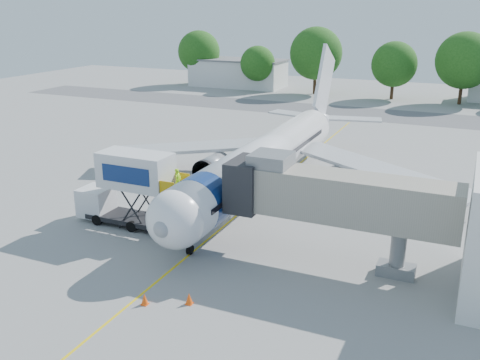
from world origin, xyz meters
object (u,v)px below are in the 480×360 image
at_px(catering_hiloader, 129,189).
at_px(jet_bridge, 325,196).
at_px(ground_tug, 93,298).
at_px(aircraft, 268,158).

bearing_deg(catering_hiloader, jet_bridge, 0.01).
distance_m(catering_hiloader, ground_tug, 11.64).
distance_m(aircraft, ground_tug, 21.63).
xyz_separation_m(jet_bridge, catering_hiloader, (-14.26, -0.00, -1.58)).
bearing_deg(jet_bridge, ground_tug, -132.07).
relative_size(aircraft, jet_bridge, 2.71).
bearing_deg(aircraft, jet_bridge, -54.30).
relative_size(jet_bridge, ground_tug, 3.66).
relative_size(aircraft, ground_tug, 9.94).
relative_size(aircraft, catering_hiloader, 4.44).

